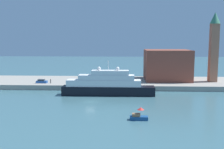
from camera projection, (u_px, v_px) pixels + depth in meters
ground at (90, 102)px, 72.36m from camera, size 400.00×400.00×0.00m
quay_dock at (100, 83)px, 99.88m from camera, size 110.00×23.79×1.68m
large_yacht at (107, 85)px, 80.69m from camera, size 28.50×4.16×10.76m
small_motorboat at (139, 116)px, 55.80m from camera, size 3.86×1.50×2.75m
harbor_building at (167, 65)px, 100.61m from camera, size 16.80×15.71×11.58m
bell_tower at (214, 44)px, 95.15m from camera, size 3.66×3.66×25.24m
parked_car at (42, 81)px, 93.69m from camera, size 3.84×1.87×1.31m
person_figure at (51, 81)px, 93.15m from camera, size 0.36×0.36×1.60m
mooring_bollard at (91, 84)px, 89.05m from camera, size 0.43×0.43×0.75m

